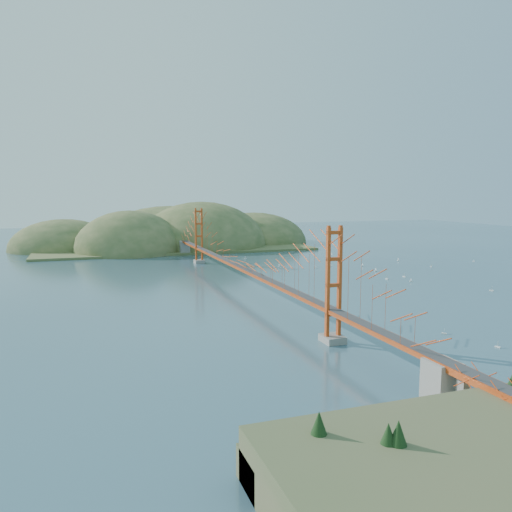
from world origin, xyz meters
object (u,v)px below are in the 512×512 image
object	(u,v)px
sailboat_1	(404,276)
sailboat_0	(387,278)
bridge	(241,244)
sailboat_2	(411,281)
fort	(464,407)

from	to	relation	value
sailboat_1	sailboat_0	world-z (taller)	sailboat_0
sailboat_1	sailboat_0	distance (m)	4.45
bridge	sailboat_2	xyz separation A→B (m)	(28.76, -3.79, -6.86)
sailboat_2	sailboat_0	bearing A→B (deg)	126.66
bridge	sailboat_0	world-z (taller)	bridge
fort	sailboat_0	size ratio (longest dim) A/B	4.99
sailboat_1	sailboat_0	bearing A→B (deg)	-165.77
sailboat_1	fort	bearing A→B (deg)	-121.83
fort	sailboat_2	size ratio (longest dim) A/B	5.84
fort	sailboat_2	world-z (taller)	fort
bridge	sailboat_1	distance (m)	31.35
sailboat_0	sailboat_1	bearing A→B (deg)	14.23
sailboat_2	sailboat_1	bearing A→B (deg)	67.59
bridge	sailboat_2	size ratio (longest dim) A/B	148.93
sailboat_1	sailboat_2	world-z (taller)	sailboat_1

